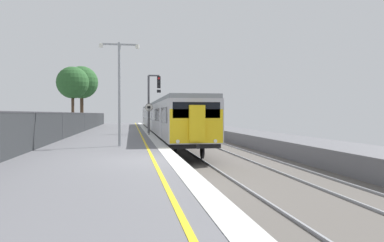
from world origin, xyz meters
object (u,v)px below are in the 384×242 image
Objects in this scene: speed_limit_sign at (149,115)px; background_tree_centre at (81,83)px; signal_gantry at (152,97)px; platform_lamp_mid at (119,85)px; background_tree_left at (73,84)px; commuter_train_at_platform at (163,117)px.

background_tree_centre reaches higher than speed_limit_sign.
signal_gantry is 20.16m from background_tree_centre.
platform_lamp_mid reaches higher than speed_limit_sign.
background_tree_centre reaches higher than background_tree_left.
commuter_train_at_platform is at bearing 78.95° from platform_lamp_mid.
commuter_train_at_platform reaches higher than speed_limit_sign.
platform_lamp_mid is 31.30m from background_tree_centre.
background_tree_centre is (-7.72, 20.87, 3.97)m from speed_limit_sign.
signal_gantry is 3.00m from speed_limit_sign.
commuter_train_at_platform is 19.87m from platform_lamp_mid.
background_tree_left reaches higher than platform_lamp_mid.
commuter_train_at_platform is 7.42m from signal_gantry.
background_tree_centre is at bearing 90.07° from background_tree_left.
speed_limit_sign is at bearing -61.24° from background_tree_left.
background_tree_left reaches higher than commuter_train_at_platform.
speed_limit_sign is 22.60m from background_tree_centre.
signal_gantry is 14.16m from background_tree_left.
commuter_train_at_platform is at bearing 78.22° from signal_gantry.
background_tree_left is at bearing 125.16° from signal_gantry.
signal_gantry is 0.63× the size of background_tree_centre.
platform_lamp_mid is 24.60m from background_tree_left.
background_tree_centre is at bearing 110.30° from speed_limit_sign.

